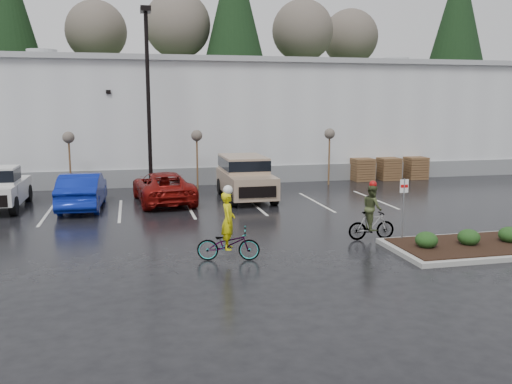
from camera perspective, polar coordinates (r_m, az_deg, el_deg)
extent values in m
plane|color=black|center=(17.27, 4.12, -6.32)|extent=(120.00, 120.00, 0.00)
cube|color=silver|center=(38.20, -5.65, 7.69)|extent=(60.00, 15.00, 7.00)
cube|color=slate|center=(31.00, -3.74, 1.72)|extent=(60.00, 0.12, 1.00)
cube|color=#999B9E|center=(38.25, -5.74, 13.01)|extent=(60.50, 15.50, 0.30)
cube|color=#1D3B18|center=(61.08, -8.46, 7.84)|extent=(80.00, 25.00, 6.00)
cylinder|color=black|center=(27.88, -11.24, 8.93)|extent=(0.20, 0.20, 9.00)
cube|color=black|center=(28.22, -11.56, 18.31)|extent=(0.50, 1.00, 0.25)
cylinder|color=#523521|center=(29.21, -18.98, 2.52)|extent=(0.10, 0.10, 2.80)
sphere|color=#504B40|center=(29.08, -19.14, 5.45)|extent=(0.60, 0.60, 0.60)
cylinder|color=#523521|center=(29.25, -6.21, 2.99)|extent=(0.10, 0.10, 2.80)
sphere|color=#504B40|center=(29.12, -6.26, 5.92)|extent=(0.60, 0.60, 0.60)
cylinder|color=#523521|center=(31.04, 7.69, 3.34)|extent=(0.10, 0.10, 2.80)
sphere|color=#504B40|center=(30.92, 7.76, 6.10)|extent=(0.60, 0.60, 0.60)
cube|color=#523521|center=(32.99, 11.12, 2.34)|extent=(1.20, 1.20, 1.35)
cube|color=#523521|center=(33.72, 13.76, 2.40)|extent=(1.20, 1.20, 1.35)
cube|color=#523521|center=(34.57, 16.43, 2.45)|extent=(1.20, 1.20, 1.35)
cube|color=gray|center=(19.62, 25.06, -5.05)|extent=(8.00, 3.00, 0.15)
cube|color=black|center=(19.59, 25.08, -4.78)|extent=(7.60, 2.60, 0.04)
ellipsoid|color=#133816|center=(17.87, 17.51, -4.84)|extent=(0.70, 0.70, 0.52)
ellipsoid|color=#133816|center=(18.66, 21.49, -4.46)|extent=(0.70, 0.70, 0.52)
ellipsoid|color=#133816|center=(19.54, 25.13, -4.09)|extent=(0.70, 0.70, 0.52)
cylinder|color=gray|center=(18.64, 15.22, -1.98)|extent=(0.05, 0.05, 2.20)
cube|color=white|center=(18.49, 15.34, 0.61)|extent=(0.30, 0.02, 0.45)
cube|color=red|center=(18.48, 15.35, 0.60)|extent=(0.26, 0.02, 0.10)
imported|color=#0D2096|center=(25.16, -17.80, 0.15)|extent=(1.91, 4.95, 1.61)
imported|color=maroon|center=(25.75, -9.74, 0.50)|extent=(2.92, 5.45, 1.46)
imported|color=#3F3F44|center=(16.27, -2.92, -5.50)|extent=(1.97, 1.03, 0.99)
imported|color=#CDC40B|center=(16.10, -2.95, -3.03)|extent=(0.53, 0.70, 1.73)
sphere|color=silver|center=(15.92, -2.97, 0.21)|extent=(0.28, 0.28, 0.28)
imported|color=#3F3F44|center=(19.03, 12.06, -3.48)|extent=(1.60, 0.54, 0.99)
imported|color=#3B4424|center=(18.90, 12.13, -1.60)|extent=(0.45, 0.78, 1.56)
sphere|color=#990C0C|center=(18.77, 12.21, 0.80)|extent=(0.26, 0.26, 0.26)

